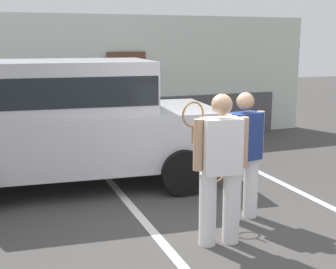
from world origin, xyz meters
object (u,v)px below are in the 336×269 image
(parked_suv, at_px, (68,117))
(tennis_player_woman, at_px, (243,155))
(tennis_player_man, at_px, (220,167))
(potted_plant_by_porch, at_px, (193,127))

(parked_suv, height_order, tennis_player_woman, parked_suv)
(tennis_player_man, distance_m, potted_plant_by_porch, 5.35)
(parked_suv, distance_m, tennis_player_woman, 2.99)
(tennis_player_woman, relative_size, potted_plant_by_porch, 2.45)
(parked_suv, xyz_separation_m, potted_plant_by_porch, (3.15, 2.12, -0.76))
(tennis_player_man, bearing_deg, tennis_player_woman, -131.35)
(tennis_player_man, xyz_separation_m, potted_plant_by_porch, (1.87, 4.98, -0.54))
(parked_suv, bearing_deg, tennis_player_man, -60.78)
(tennis_player_man, bearing_deg, parked_suv, -59.57)
(parked_suv, distance_m, tennis_player_man, 3.14)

